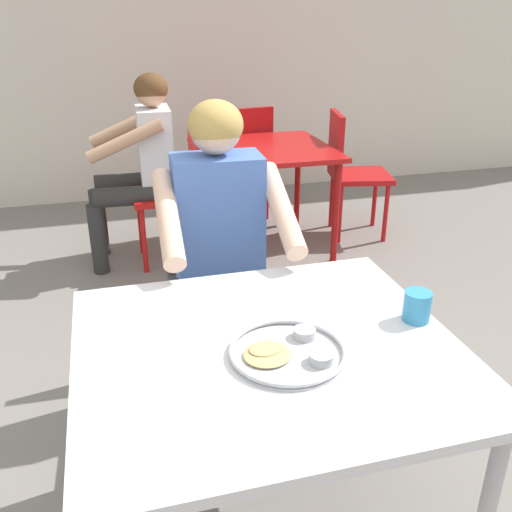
{
  "coord_description": "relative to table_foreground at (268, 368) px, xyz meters",
  "views": [
    {
      "loc": [
        -0.31,
        -1.23,
        1.56
      ],
      "look_at": [
        0.09,
        0.23,
        0.88
      ],
      "focal_mm": 39.39,
      "sensor_mm": 36.0,
      "label": 1
    }
  ],
  "objects": [
    {
      "name": "table_background_red",
      "position": [
        0.64,
        2.29,
        -0.03
      ],
      "size": [
        0.87,
        0.87,
        0.71
      ],
      "color": "#B71414",
      "rests_on": "ground"
    },
    {
      "name": "chair_foreground",
      "position": [
        0.04,
        0.94,
        -0.16
      ],
      "size": [
        0.42,
        0.44,
        0.82
      ],
      "color": "#3F3F44",
      "rests_on": "ground"
    },
    {
      "name": "chair_red_left",
      "position": [
        0.06,
        2.24,
        -0.15
      ],
      "size": [
        0.43,
        0.4,
        0.85
      ],
      "color": "red",
      "rests_on": "ground"
    },
    {
      "name": "chair_red_right",
      "position": [
        1.3,
        2.36,
        -0.14
      ],
      "size": [
        0.48,
        0.47,
        0.89
      ],
      "color": "#B01315",
      "rests_on": "ground"
    },
    {
      "name": "table_foreground",
      "position": [
        0.0,
        0.0,
        0.0
      ],
      "size": [
        1.02,
        0.91,
        0.73
      ],
      "color": "silver",
      "rests_on": "ground"
    },
    {
      "name": "chair_red_far",
      "position": [
        0.64,
        2.88,
        -0.15
      ],
      "size": [
        0.47,
        0.48,
        0.88
      ],
      "color": "#AE1315",
      "rests_on": "ground"
    },
    {
      "name": "drinking_cup",
      "position": [
        0.45,
        0.01,
        0.12
      ],
      "size": [
        0.08,
        0.08,
        0.09
      ],
      "color": "#338CBF",
      "rests_on": "table_foreground"
    },
    {
      "name": "diner_foreground",
      "position": [
        0.03,
        0.72,
        0.09
      ],
      "size": [
        0.5,
        0.56,
        1.25
      ],
      "color": "#262626",
      "rests_on": "ground"
    },
    {
      "name": "thali_tray",
      "position": [
        0.04,
        -0.06,
        0.09
      ],
      "size": [
        0.31,
        0.31,
        0.03
      ],
      "color": "#B7BABF",
      "rests_on": "table_foreground"
    },
    {
      "name": "patron_background",
      "position": [
        -0.15,
        2.29,
        0.06
      ],
      "size": [
        0.56,
        0.5,
        1.19
      ],
      "color": "#2B2B2B",
      "rests_on": "ground"
    }
  ]
}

